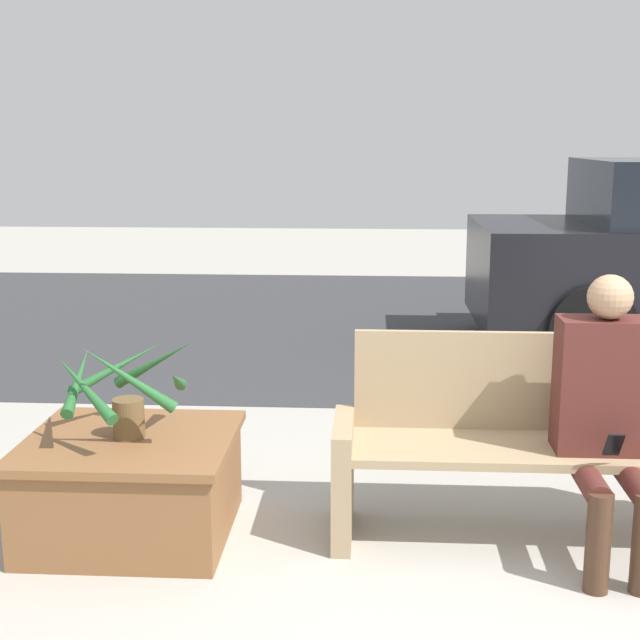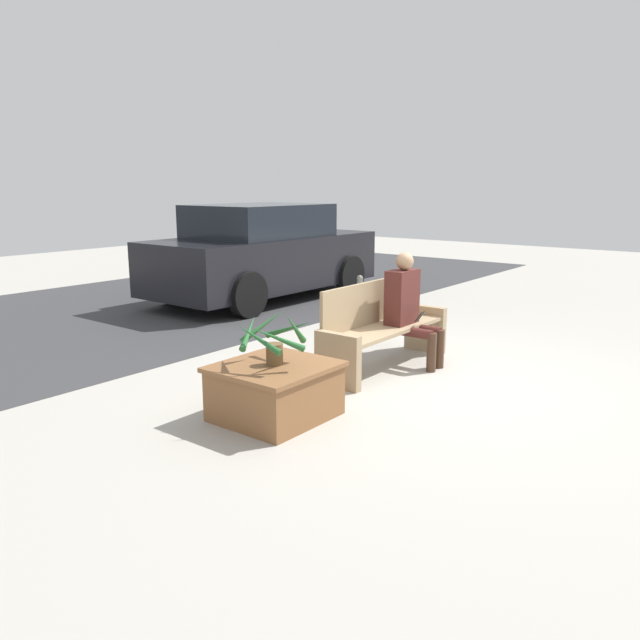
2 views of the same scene
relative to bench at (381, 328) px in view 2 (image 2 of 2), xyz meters
name	(u,v)px [view 2 (image 2 of 2)]	position (x,y,z in m)	size (l,w,h in m)	color
ground_plane	(436,383)	(-0.17, -0.78, -0.44)	(30.00, 30.00, 0.00)	#ADA89E
road_surface	(110,313)	(-0.17, 4.92, -0.44)	(20.00, 6.00, 0.01)	#38383A
bench	(381,328)	(0.00, 0.00, 0.00)	(1.88, 0.52, 0.94)	tan
person_seated	(408,304)	(0.26, -0.19, 0.25)	(0.41, 0.60, 1.26)	#51231E
planter_box	(275,389)	(-1.89, -0.13, -0.18)	(0.96, 0.89, 0.48)	brown
potted_plant	(273,338)	(-1.90, -0.12, 0.27)	(0.63, 0.67, 0.51)	brown
parked_car	(263,253)	(2.27, 3.89, 0.37)	(4.31, 1.98, 1.66)	black
bollard_post	(360,296)	(1.91, 1.59, -0.09)	(0.09, 0.09, 0.67)	slate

